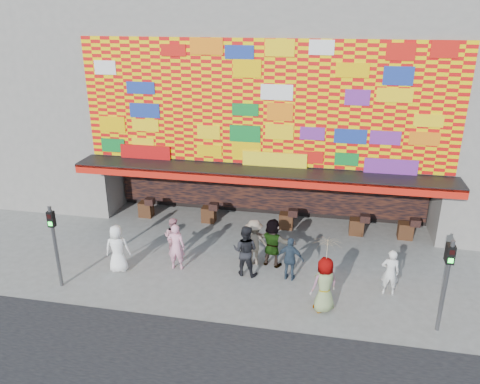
{
  "coord_description": "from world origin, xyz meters",
  "views": [
    {
      "loc": [
        2.63,
        -14.02,
        9.01
      ],
      "look_at": [
        -0.55,
        2.0,
        2.59
      ],
      "focal_mm": 35.0,
      "sensor_mm": 36.0,
      "label": 1
    }
  ],
  "objects_px": {
    "signal_right": "(447,276)",
    "ped_a": "(117,249)",
    "ped_c": "(245,251)",
    "parasol": "(327,251)",
    "signal_left": "(54,238)",
    "ped_e": "(290,259)",
    "ped_g": "(324,285)",
    "ped_h": "(390,272)",
    "ped_i": "(173,236)",
    "ped_f": "(272,243)",
    "ped_b": "(176,247)",
    "ped_d": "(254,242)"
  },
  "relations": [
    {
      "from": "ped_d",
      "to": "ped_f",
      "type": "bearing_deg",
      "value": 170.18
    },
    {
      "from": "ped_d",
      "to": "parasol",
      "type": "relative_size",
      "value": 1.0
    },
    {
      "from": "ped_c",
      "to": "ped_e",
      "type": "height_order",
      "value": "ped_c"
    },
    {
      "from": "signal_left",
      "to": "ped_i",
      "type": "bearing_deg",
      "value": 42.76
    },
    {
      "from": "ped_i",
      "to": "ped_e",
      "type": "bearing_deg",
      "value": 176.35
    },
    {
      "from": "parasol",
      "to": "ped_h",
      "type": "bearing_deg",
      "value": 32.55
    },
    {
      "from": "ped_a",
      "to": "ped_e",
      "type": "distance_m",
      "value": 6.25
    },
    {
      "from": "ped_c",
      "to": "ped_g",
      "type": "relative_size",
      "value": 1.03
    },
    {
      "from": "signal_right",
      "to": "ped_h",
      "type": "xyz_separation_m",
      "value": [
        -1.29,
        1.7,
        -1.04
      ]
    },
    {
      "from": "ped_f",
      "to": "ped_h",
      "type": "distance_m",
      "value": 4.25
    },
    {
      "from": "signal_right",
      "to": "ped_c",
      "type": "bearing_deg",
      "value": 162.23
    },
    {
      "from": "ped_f",
      "to": "ped_i",
      "type": "bearing_deg",
      "value": 14.48
    },
    {
      "from": "ped_a",
      "to": "ped_d",
      "type": "height_order",
      "value": "ped_a"
    },
    {
      "from": "ped_b",
      "to": "ped_d",
      "type": "height_order",
      "value": "ped_b"
    },
    {
      "from": "signal_right",
      "to": "ped_a",
      "type": "bearing_deg",
      "value": 172.9
    },
    {
      "from": "parasol",
      "to": "ped_g",
      "type": "bearing_deg",
      "value": 0.0
    },
    {
      "from": "ped_b",
      "to": "ped_f",
      "type": "distance_m",
      "value": 3.55
    },
    {
      "from": "ped_h",
      "to": "ped_i",
      "type": "bearing_deg",
      "value": -8.59
    },
    {
      "from": "ped_c",
      "to": "ped_a",
      "type": "bearing_deg",
      "value": 15.82
    },
    {
      "from": "ped_c",
      "to": "ped_i",
      "type": "xyz_separation_m",
      "value": [
        -3.01,
        0.89,
        -0.18
      ]
    },
    {
      "from": "signal_right",
      "to": "ped_e",
      "type": "relative_size",
      "value": 1.84
    },
    {
      "from": "ped_a",
      "to": "ped_e",
      "type": "bearing_deg",
      "value": 171.47
    },
    {
      "from": "ped_b",
      "to": "ped_h",
      "type": "distance_m",
      "value": 7.53
    },
    {
      "from": "ped_e",
      "to": "ped_g",
      "type": "xyz_separation_m",
      "value": [
        1.22,
        -1.62,
        0.12
      ]
    },
    {
      "from": "ped_b",
      "to": "ped_e",
      "type": "distance_m",
      "value": 4.18
    },
    {
      "from": "ped_e",
      "to": "ped_f",
      "type": "distance_m",
      "value": 1.16
    },
    {
      "from": "ped_f",
      "to": "ped_b",
      "type": "bearing_deg",
      "value": 30.58
    },
    {
      "from": "signal_right",
      "to": "ped_a",
      "type": "xyz_separation_m",
      "value": [
        -10.86,
        1.35,
        -0.96
      ]
    },
    {
      "from": "ped_d",
      "to": "ped_h",
      "type": "bearing_deg",
      "value": 154.69
    },
    {
      "from": "ped_a",
      "to": "ped_g",
      "type": "relative_size",
      "value": 0.97
    },
    {
      "from": "signal_left",
      "to": "ped_a",
      "type": "relative_size",
      "value": 1.67
    },
    {
      "from": "ped_a",
      "to": "ped_b",
      "type": "relative_size",
      "value": 1.0
    },
    {
      "from": "ped_b",
      "to": "ped_f",
      "type": "bearing_deg",
      "value": -168.11
    },
    {
      "from": "signal_left",
      "to": "parasol",
      "type": "relative_size",
      "value": 1.68
    },
    {
      "from": "signal_left",
      "to": "ped_b",
      "type": "relative_size",
      "value": 1.67
    },
    {
      "from": "ped_a",
      "to": "ped_f",
      "type": "distance_m",
      "value": 5.67
    },
    {
      "from": "ped_d",
      "to": "ped_g",
      "type": "relative_size",
      "value": 0.96
    },
    {
      "from": "signal_left",
      "to": "ped_e",
      "type": "bearing_deg",
      "value": 14.19
    },
    {
      "from": "ped_c",
      "to": "parasol",
      "type": "height_order",
      "value": "parasol"
    },
    {
      "from": "ped_f",
      "to": "ped_i",
      "type": "xyz_separation_m",
      "value": [
        -3.88,
        0.06,
        -0.16
      ]
    },
    {
      "from": "ped_a",
      "to": "ped_e",
      "type": "xyz_separation_m",
      "value": [
        6.22,
        0.61,
        -0.08
      ]
    },
    {
      "from": "ped_d",
      "to": "ped_e",
      "type": "bearing_deg",
      "value": 137.4
    },
    {
      "from": "signal_left",
      "to": "ped_i",
      "type": "height_order",
      "value": "signal_left"
    },
    {
      "from": "ped_i",
      "to": "ped_f",
      "type": "bearing_deg",
      "value": -173.22
    },
    {
      "from": "ped_e",
      "to": "ped_c",
      "type": "bearing_deg",
      "value": 7.48
    },
    {
      "from": "ped_c",
      "to": "ped_h",
      "type": "height_order",
      "value": "ped_c"
    },
    {
      "from": "ped_c",
      "to": "ped_g",
      "type": "bearing_deg",
      "value": 157.42
    },
    {
      "from": "ped_h",
      "to": "ped_e",
      "type": "bearing_deg",
      "value": -4.54
    },
    {
      "from": "ped_c",
      "to": "parasol",
      "type": "distance_m",
      "value": 3.49
    },
    {
      "from": "ped_f",
      "to": "ped_i",
      "type": "distance_m",
      "value": 3.89
    }
  ]
}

